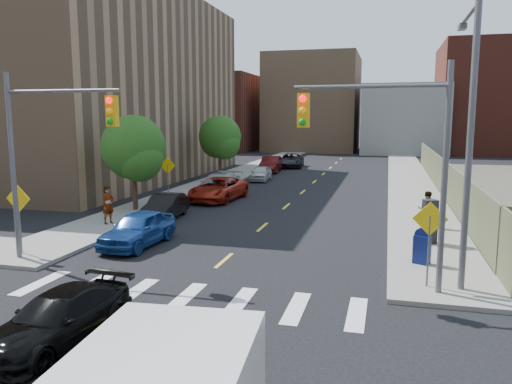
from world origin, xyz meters
The scene contains 29 objects.
ground centered at (0.00, 0.00, 0.00)m, with size 160.00×160.00×0.00m, color black.
sidewalk_nw centered at (-7.75, 41.50, 0.07)m, with size 3.50×73.00×0.15m, color gray.
sidewalk_ne centered at (7.75, 41.50, 0.07)m, with size 3.50×73.00×0.15m, color gray.
fence_north centered at (9.60, 28.00, 1.25)m, with size 0.12×44.00×2.50m, color #666849.
building_nw centered at (-22.00, 30.00, 8.00)m, with size 22.00×30.00×16.00m, color #8C6B4C.
bg_bldg_west centered at (-22.00, 70.00, 6.00)m, with size 14.00×18.00×12.00m, color #592319.
bg_bldg_midwest centered at (-6.00, 72.00, 7.50)m, with size 14.00×16.00×15.00m, color #8C6B4C.
bg_bldg_center centered at (8.00, 70.00, 5.00)m, with size 12.00×16.00×10.00m, color gray.
bg_bldg_east centered at (22.00, 72.00, 8.00)m, with size 18.00×18.00×16.00m, color #592319.
signal_nw centered at (-5.98, 6.00, 4.53)m, with size 4.59×0.30×7.00m.
signal_ne centered at (5.98, 6.00, 4.53)m, with size 4.59×0.30×7.00m.
streetlight_ne centered at (8.20, 6.90, 5.22)m, with size 0.25×3.70×9.00m.
warn_sign_nw centered at (-7.80, 6.50, 1.99)m, with size 1.06×0.06×2.83m.
warn_sign_ne centered at (7.20, 6.50, 1.99)m, with size 1.06×0.06×2.83m.
warn_sign_midwest centered at (-7.80, 20.00, 1.99)m, with size 1.06×0.06×2.83m.
tree_west_near centered at (-8.00, 16.05, 3.48)m, with size 3.66×3.64×5.52m.
tree_west_far centered at (-8.00, 31.05, 3.48)m, with size 3.66×3.64×5.52m.
parked_car_blue centered at (-4.20, 9.19, 0.73)m, with size 1.74×4.31×1.47m, color navy.
parked_car_black centered at (-5.50, 14.64, 0.67)m, with size 1.41×4.05×1.34m, color black.
parked_car_red centered at (-4.71, 21.00, 0.75)m, with size 2.48×5.37×1.49m, color maroon.
parked_car_silver centered at (-5.31, 22.69, 0.77)m, with size 2.15×5.28×1.53m, color #A3A7AB.
parked_car_white centered at (-4.54, 31.50, 0.64)m, with size 1.51×3.75×1.28m, color #BDBDBD.
parked_car_maroon centered at (-5.22, 38.22, 0.79)m, with size 1.67×4.79×1.58m, color #460E0F.
parked_car_grey centered at (-4.20, 43.37, 0.74)m, with size 2.46×5.34×1.48m, color black.
black_sedan centered at (-1.63, 0.38, 0.62)m, with size 1.73×4.26×1.24m, color black.
mailbox centered at (7.19, 9.00, 0.79)m, with size 0.66×0.60×1.33m.
payphone centered at (7.66, 12.16, 1.07)m, with size 0.55×0.45×1.85m, color black.
pedestrian_west centered at (-7.42, 12.18, 1.09)m, with size 0.68×0.45×1.87m, color gray.
pedestrian_east centered at (7.77, 15.43, 1.02)m, with size 0.85×0.66×1.74m, color gray.
Camera 1 is at (5.86, -9.41, 5.41)m, focal length 35.00 mm.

